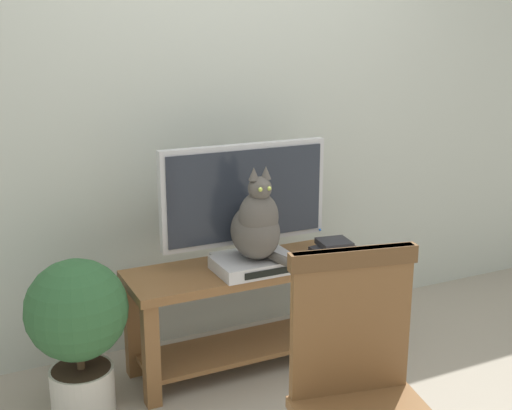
{
  "coord_description": "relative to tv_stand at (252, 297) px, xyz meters",
  "views": [
    {
      "loc": [
        -1.35,
        -2.2,
        1.71
      ],
      "look_at": [
        -0.02,
        0.56,
        0.87
      ],
      "focal_mm": 46.09,
      "sensor_mm": 36.0,
      "label": 1
    }
  ],
  "objects": [
    {
      "name": "back_wall",
      "position": [
        0.02,
        0.5,
        1.03
      ],
      "size": [
        7.0,
        0.12,
        2.8
      ],
      "primitive_type": "cube",
      "color": "#B7BCB2",
      "rests_on": "ground"
    },
    {
      "name": "wooden_chair",
      "position": [
        -0.2,
        -1.26,
        0.21
      ],
      "size": [
        0.51,
        0.52,
        1.02
      ],
      "color": "brown",
      "rests_on": "ground"
    },
    {
      "name": "tv_stand",
      "position": [
        0.0,
        0.0,
        0.0
      ],
      "size": [
        1.27,
        0.41,
        0.55
      ],
      "color": "brown",
      "rests_on": "ground"
    },
    {
      "name": "cat",
      "position": [
        -0.02,
        -0.1,
        0.42
      ],
      "size": [
        0.23,
        0.36,
        0.47
      ],
      "color": "#514C47",
      "rests_on": "media_box"
    },
    {
      "name": "media_box",
      "position": [
        -0.02,
        -0.09,
        0.21
      ],
      "size": [
        0.39,
        0.27,
        0.06
      ],
      "color": "#BCBCC1",
      "rests_on": "tv_stand"
    },
    {
      "name": "potted_plant",
      "position": [
        -0.89,
        -0.07,
        0.07
      ],
      "size": [
        0.45,
        0.45,
        0.73
      ],
      "color": "beige",
      "rests_on": "ground"
    },
    {
      "name": "tv",
      "position": [
        0.0,
        0.08,
        0.5
      ],
      "size": [
        0.88,
        0.2,
        0.6
      ],
      "color": "#B7B7BC",
      "rests_on": "tv_stand"
    },
    {
      "name": "book_stack",
      "position": [
        0.47,
        -0.02,
        0.21
      ],
      "size": [
        0.24,
        0.19,
        0.06
      ],
      "color": "#2D2D33",
      "rests_on": "tv_stand"
    }
  ]
}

